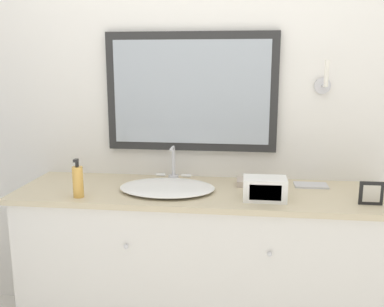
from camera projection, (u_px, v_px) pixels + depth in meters
name	position (u px, v px, depth m)	size (l,w,h in m)	color
wall_back	(208.00, 110.00, 2.51)	(8.00, 0.18, 2.55)	white
vanity_counter	(202.00, 266.00, 2.38)	(1.99, 0.58, 0.88)	silver
sink_basin	(167.00, 187.00, 2.28)	(0.51, 0.43, 0.21)	white
soap_bottle	(78.00, 181.00, 2.15)	(0.05, 0.05, 0.20)	gold
appliance_box	(265.00, 189.00, 2.12)	(0.21, 0.14, 0.11)	white
picture_frame	(371.00, 193.00, 2.04)	(0.11, 0.01, 0.11)	black
hand_towel_near_sink	(255.00, 182.00, 2.38)	(0.20, 0.13, 0.03)	#B7A899
metal_tray	(311.00, 185.00, 2.36)	(0.18, 0.11, 0.01)	silver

